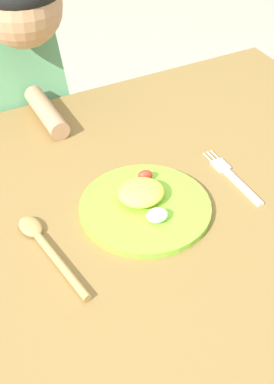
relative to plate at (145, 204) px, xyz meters
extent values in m
cube|color=olive|center=(-0.03, 0.01, -0.03)|extent=(1.29, 0.91, 0.03)
cube|color=olive|center=(0.53, 0.38, -0.38)|extent=(0.05, 0.05, 0.67)
cylinder|color=#85D236|center=(0.00, -0.01, -0.01)|extent=(0.26, 0.26, 0.01)
ellipsoid|color=#F5E64D|center=(0.00, 0.02, 0.02)|extent=(0.09, 0.08, 0.03)
ellipsoid|color=red|center=(0.04, 0.02, 0.01)|extent=(0.03, 0.04, 0.02)
ellipsoid|color=red|center=(0.03, 0.06, 0.01)|extent=(0.04, 0.03, 0.02)
ellipsoid|color=red|center=(0.03, 0.05, 0.01)|extent=(0.03, 0.03, 0.02)
ellipsoid|color=white|center=(0.00, -0.05, 0.01)|extent=(0.04, 0.04, 0.02)
cube|color=silver|center=(0.21, -0.04, -0.01)|extent=(0.01, 0.12, 0.01)
cube|color=silver|center=(0.21, 0.04, -0.01)|extent=(0.03, 0.04, 0.01)
cylinder|color=silver|center=(0.22, 0.08, -0.01)|extent=(0.00, 0.03, 0.00)
cylinder|color=silver|center=(0.21, 0.08, -0.01)|extent=(0.00, 0.03, 0.00)
cylinder|color=silver|center=(0.20, 0.08, -0.01)|extent=(0.00, 0.03, 0.00)
cylinder|color=tan|center=(-0.20, -0.07, 0.00)|extent=(0.04, 0.18, 0.01)
ellipsoid|color=tan|center=(-0.22, 0.05, 0.00)|extent=(0.05, 0.06, 0.02)
cube|color=#3C5168|center=(-0.06, 0.63, -0.45)|extent=(0.19, 0.14, 0.51)
cube|color=#599966|center=(-0.06, 0.55, -0.02)|extent=(0.19, 0.28, 0.40)
sphere|color=tan|center=(-0.06, 0.47, 0.23)|extent=(0.19, 0.19, 0.19)
cylinder|color=tan|center=(-0.06, 0.38, 0.01)|extent=(0.05, 0.19, 0.05)
camera|label=1|loc=(-0.37, -0.69, 0.71)|focal=51.11mm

